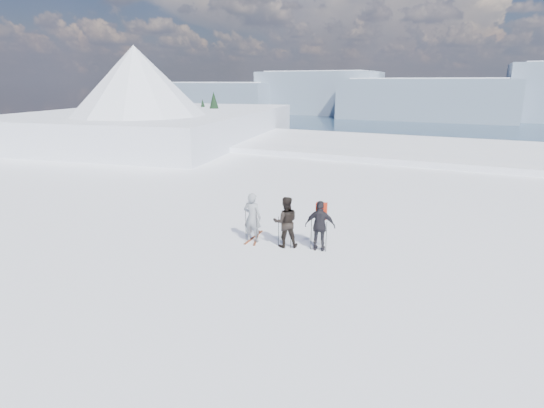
{
  "coord_description": "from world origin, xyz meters",
  "views": [
    {
      "loc": [
        4.93,
        -10.9,
        6.25
      ],
      "look_at": [
        -1.6,
        3.0,
        1.78
      ],
      "focal_mm": 28.0,
      "sensor_mm": 36.0,
      "label": 1
    }
  ],
  "objects_px": {
    "skier_dark": "(286,222)",
    "skis_loose": "(255,238)",
    "skier_grey": "(252,217)",
    "skier_pack": "(320,226)"
  },
  "relations": [
    {
      "from": "skier_dark",
      "to": "skier_pack",
      "type": "bearing_deg",
      "value": 160.71
    },
    {
      "from": "skier_dark",
      "to": "skis_loose",
      "type": "bearing_deg",
      "value": -40.0
    },
    {
      "from": "skier_pack",
      "to": "skis_loose",
      "type": "xyz_separation_m",
      "value": [
        -2.84,
        0.11,
        -0.96
      ]
    },
    {
      "from": "skier_dark",
      "to": "skis_loose",
      "type": "height_order",
      "value": "skier_dark"
    },
    {
      "from": "skier_pack",
      "to": "skis_loose",
      "type": "bearing_deg",
      "value": -13.35
    },
    {
      "from": "skier_grey",
      "to": "skier_pack",
      "type": "distance_m",
      "value": 2.78
    },
    {
      "from": "skier_grey",
      "to": "skier_pack",
      "type": "relative_size",
      "value": 1.03
    },
    {
      "from": "skier_grey",
      "to": "skier_dark",
      "type": "height_order",
      "value": "same"
    },
    {
      "from": "skier_dark",
      "to": "skis_loose",
      "type": "relative_size",
      "value": 1.18
    },
    {
      "from": "skier_grey",
      "to": "skier_dark",
      "type": "xyz_separation_m",
      "value": [
        1.43,
        0.04,
        0.0
      ]
    }
  ]
}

